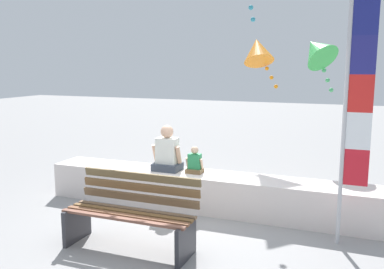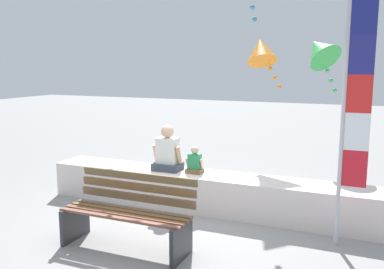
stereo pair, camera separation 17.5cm
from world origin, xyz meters
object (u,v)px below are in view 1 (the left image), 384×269
(kite_orange, at_px, (258,50))
(park_bench, at_px, (132,215))
(flag_banner, at_px, (354,107))
(kite_green, at_px, (317,50))
(person_adult, at_px, (167,153))
(person_child, at_px, (195,163))

(kite_orange, bearing_deg, park_bench, -98.17)
(flag_banner, height_order, kite_green, flag_banner)
(person_adult, relative_size, person_child, 1.72)
(person_adult, relative_size, flag_banner, 0.24)
(person_child, relative_size, flag_banner, 0.14)
(park_bench, bearing_deg, kite_orange, 81.83)
(person_adult, height_order, kite_green, kite_green)
(flag_banner, distance_m, kite_green, 2.76)
(flag_banner, relative_size, kite_orange, 2.69)
(person_adult, height_order, person_child, person_adult)
(person_child, xyz_separation_m, kite_orange, (0.39, 2.45, 1.77))
(park_bench, relative_size, kite_green, 1.43)
(park_bench, bearing_deg, person_adult, 99.53)
(person_adult, distance_m, person_child, 0.48)
(person_child, distance_m, flag_banner, 2.52)
(kite_green, bearing_deg, kite_orange, 157.87)
(park_bench, distance_m, person_adult, 1.71)
(person_child, bearing_deg, kite_green, 51.73)
(kite_orange, bearing_deg, kite_green, -22.13)
(person_adult, xyz_separation_m, kite_orange, (0.86, 2.45, 1.65))
(park_bench, xyz_separation_m, kite_green, (1.75, 3.60, 2.05))
(flag_banner, bearing_deg, park_bench, -156.81)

